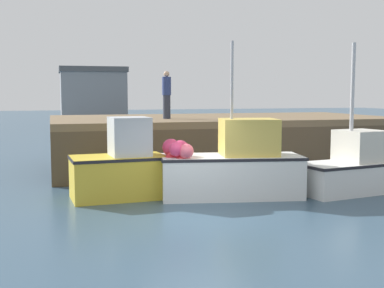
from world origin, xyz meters
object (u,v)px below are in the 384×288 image
fishing_boat_near_left (121,168)px  fishing_boat_mid (352,169)px  rowboat (368,171)px  dockworker (167,95)px  fishing_boat_near_right (232,166)px

fishing_boat_near_left → fishing_boat_mid: fishing_boat_mid is taller
rowboat → dockworker: (-6.70, 3.30, 2.74)m
rowboat → fishing_boat_near_left: bearing=-171.9°
dockworker → rowboat: bearing=-26.2°
fishing_boat_near_right → fishing_boat_mid: (3.74, -0.35, -0.17)m
fishing_boat_near_right → fishing_boat_mid: size_ratio=1.00×
dockworker → fishing_boat_near_left: bearing=-117.6°
fishing_boat_near_left → rowboat: fishing_boat_near_left is taller
fishing_boat_near_right → fishing_boat_mid: 3.76m
fishing_boat_near_right → rowboat: bearing=18.8°
rowboat → dockworker: bearing=153.8°
fishing_boat_near_left → rowboat: (9.11, 1.30, -0.68)m
fishing_boat_near_right → dockworker: 5.77m
fishing_boat_near_left → fishing_boat_mid: bearing=-9.2°
rowboat → dockworker: dockworker is taller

